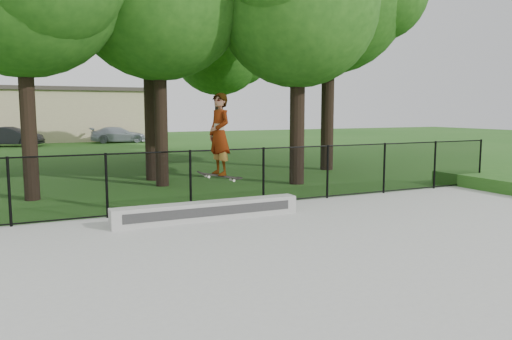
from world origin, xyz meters
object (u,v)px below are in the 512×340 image
object	(u,v)px
car_b	(11,137)
skater_airborne	(219,135)
grind_ledge	(208,211)
car_c	(118,135)

from	to	relation	value
car_b	skater_airborne	size ratio (longest dim) A/B	1.86
grind_ledge	car_c	size ratio (longest dim) A/B	1.13
skater_airborne	car_b	bearing A→B (deg)	99.31
grind_ledge	car_c	distance (m)	28.96
grind_ledge	car_c	world-z (taller)	car_c
car_c	skater_airborne	xyz separation A→B (m)	(-2.85, -28.83, 1.36)
grind_ledge	car_b	distance (m)	28.19
car_c	skater_airborne	distance (m)	29.00
car_b	skater_airborne	xyz separation A→B (m)	(4.57, -27.90, 1.29)
car_c	car_b	bearing A→B (deg)	100.43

